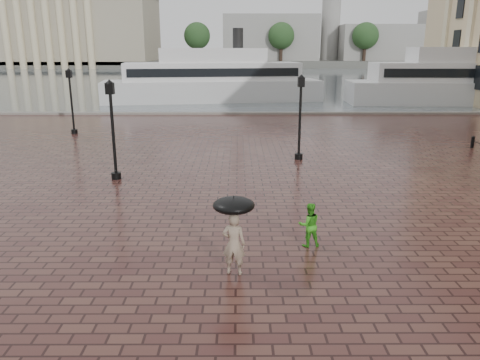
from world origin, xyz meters
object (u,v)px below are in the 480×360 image
Objects in this scene: adult_pedestrian at (234,244)px; ferry_far at (465,81)px; street_lamps at (155,113)px; child_pedestrian at (309,225)px; ferry_near at (213,80)px.

adult_pedestrian is 0.07× the size of ferry_far.
street_lamps is 8.99× the size of adult_pedestrian.
child_pedestrian is 0.06× the size of ferry_near.
ferry_near is (-5.07, 40.79, 1.72)m from child_pedestrian.
ferry_far reaches higher than adult_pedestrian.
ferry_far is at bearing -127.64° from child_pedestrian.
ferry_far is (27.52, -2.63, 0.05)m from ferry_near.
street_lamps is 27.81m from ferry_near.
adult_pedestrian is (4.57, -14.86, -1.47)m from street_lamps.
child_pedestrian is at bearing -91.37° from ferry_near.
ferry_near is at bearing -90.09° from child_pedestrian.
child_pedestrian is (2.28, 1.81, -0.17)m from adult_pedestrian.
ferry_far reaches higher than ferry_near.
ferry_near reaches higher than adult_pedestrian.
child_pedestrian is 0.05× the size of ferry_far.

